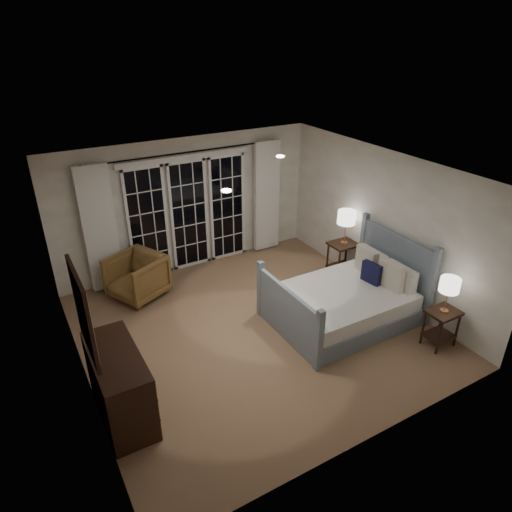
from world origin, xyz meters
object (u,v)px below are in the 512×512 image
nightstand_left (441,323)px  lamp_right (347,218)px  lamp_left (450,285)px  bed (346,301)px  armchair (137,277)px  dresser (120,385)px  nightstand_right (343,254)px

nightstand_left → lamp_right: 2.48m
lamp_left → lamp_right: 2.35m
bed → armchair: (-2.68, 2.32, 0.06)m
lamp_right → nightstand_left: bearing=-92.3°
armchair → dresser: dresser is taller
nightstand_left → nightstand_right: nightstand_right is taller
nightstand_left → lamp_right: lamp_right is taller
nightstand_right → dresser: (-4.50, -1.36, -0.00)m
armchair → lamp_right: bearing=46.0°
armchair → nightstand_left: bearing=18.9°
lamp_left → lamp_right: (0.09, 2.34, 0.16)m
nightstand_right → lamp_right: (-0.00, -0.00, 0.73)m
bed → lamp_right: bearing=52.7°
bed → lamp_left: size_ratio=4.01×
nightstand_left → armchair: armchair is taller
bed → lamp_left: bed is taller
nightstand_left → nightstand_right: (0.09, 2.34, 0.07)m
lamp_left → dresser: bearing=167.4°
bed → nightstand_left: 1.44m
lamp_left → dresser: 4.55m
lamp_left → dresser: (-4.41, 0.98, -0.57)m
lamp_right → dresser: bearing=-163.2°
bed → nightstand_left: size_ratio=3.67×
armchair → lamp_left: bearing=18.9°
bed → dresser: size_ratio=1.70×
nightstand_left → dresser: dresser is taller
lamp_left → armchair: 4.97m
nightstand_left → dresser: size_ratio=0.46×
lamp_left → nightstand_right: bearing=87.7°
lamp_right → bed: bearing=-127.3°
bed → armchair: size_ratio=2.56×
armchair → nightstand_right: bearing=46.0°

